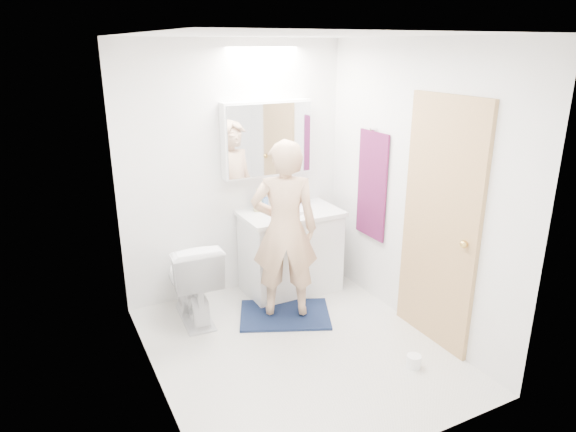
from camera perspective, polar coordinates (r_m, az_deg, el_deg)
floor at (r=4.27m, az=0.96°, el=-14.55°), size 2.50×2.50×0.00m
ceiling at (r=3.57m, az=1.18°, el=19.63°), size 2.50×2.50×0.00m
wall_back at (r=4.85m, az=-5.94°, el=4.98°), size 2.50×0.00×2.50m
wall_front at (r=2.78m, az=13.34°, el=-6.06°), size 2.50×0.00×2.50m
wall_left at (r=3.40m, az=-15.53°, el=-1.64°), size 0.00×2.50×2.50m
wall_right at (r=4.36m, az=13.95°, el=2.95°), size 0.00×2.50×2.50m
vanity_cabinet at (r=5.03m, az=0.27°, el=-4.15°), size 0.90×0.55×0.78m
countertop at (r=4.88m, az=0.28°, el=0.29°), size 0.95×0.58×0.04m
sink_basin at (r=4.90m, az=0.12°, el=0.78°), size 0.36×0.36×0.03m
faucet at (r=5.04m, az=-0.87°, el=2.08°), size 0.02×0.02×0.16m
medicine_cabinet at (r=4.83m, az=-2.39°, el=8.66°), size 0.88×0.14×0.70m
mirror_panel at (r=4.76m, az=-2.00°, el=8.52°), size 0.84×0.01×0.66m
toilet at (r=4.58m, az=-10.72°, el=-6.95°), size 0.48×0.78×0.77m
bath_rug at (r=4.70m, az=-0.36°, el=-10.98°), size 0.96×0.83×0.02m
person at (r=4.36m, az=-0.38°, el=-1.56°), size 0.68×0.58×1.57m
door at (r=4.16m, az=16.64°, el=-0.94°), size 0.04×0.80×2.00m
door_knob at (r=3.95m, az=19.10°, el=-3.00°), size 0.06×0.06×0.06m
towel at (r=4.78m, az=9.39°, el=3.40°), size 0.02×0.42×1.00m
towel_hook at (r=4.67m, az=9.60°, el=9.55°), size 0.07×0.02×0.02m
soap_bottle_a at (r=4.86m, az=-3.42°, el=1.79°), size 0.11×0.11×0.22m
soap_bottle_b at (r=4.92m, az=-2.86°, el=1.71°), size 0.11×0.11×0.17m
toothbrush_cup at (r=5.10m, az=1.76°, el=1.89°), size 0.12×0.12×0.10m
toilet_paper_roll at (r=4.14m, az=13.90°, el=-15.52°), size 0.11×0.11×0.10m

